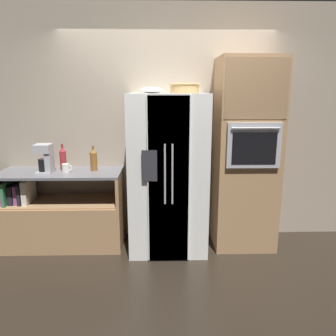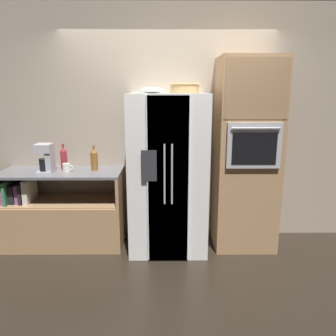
{
  "view_description": "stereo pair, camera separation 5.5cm",
  "coord_description": "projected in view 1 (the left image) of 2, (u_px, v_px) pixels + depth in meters",
  "views": [
    {
      "loc": [
        -0.08,
        -3.52,
        1.83
      ],
      "look_at": [
        -0.0,
        -0.0,
        0.99
      ],
      "focal_mm": 35.0,
      "sensor_mm": 36.0,
      "label": 1
    },
    {
      "loc": [
        -0.03,
        -3.52,
        1.83
      ],
      "look_at": [
        -0.0,
        -0.0,
        0.99
      ],
      "focal_mm": 35.0,
      "sensor_mm": 36.0,
      "label": 2
    }
  ],
  "objects": [
    {
      "name": "ground_plane",
      "position": [
        168.0,
        250.0,
        3.85
      ],
      "size": [
        20.0,
        20.0,
        0.0
      ],
      "primitive_type": "plane",
      "color": "black"
    },
    {
      "name": "bottle_tall",
      "position": [
        94.0,
        160.0,
        3.8
      ],
      "size": [
        0.08,
        0.08,
        0.29
      ],
      "color": "brown",
      "rests_on": "counter_left"
    },
    {
      "name": "wicker_basket",
      "position": [
        185.0,
        88.0,
        3.45
      ],
      "size": [
        0.32,
        0.32,
        0.1
      ],
      "color": "tan",
      "rests_on": "refrigerator"
    },
    {
      "name": "fruit_bowl",
      "position": [
        152.0,
        90.0,
        3.53
      ],
      "size": [
        0.25,
        0.25,
        0.06
      ],
      "color": "white",
      "rests_on": "refrigerator"
    },
    {
      "name": "coffee_maker",
      "position": [
        46.0,
        158.0,
        3.66
      ],
      "size": [
        0.18,
        0.18,
        0.33
      ],
      "color": "#B2B2B7",
      "rests_on": "counter_left"
    },
    {
      "name": "wall_back",
      "position": [
        167.0,
        126.0,
        3.99
      ],
      "size": [
        12.0,
        0.06,
        2.8
      ],
      "color": "tan",
      "rests_on": "ground_plane"
    },
    {
      "name": "mug",
      "position": [
        66.0,
        168.0,
        3.74
      ],
      "size": [
        0.12,
        0.08,
        0.1
      ],
      "color": "silver",
      "rests_on": "counter_left"
    },
    {
      "name": "bottle_short",
      "position": [
        63.0,
        158.0,
        3.85
      ],
      "size": [
        0.08,
        0.08,
        0.31
      ],
      "color": "maroon",
      "rests_on": "counter_left"
    },
    {
      "name": "wall_oven",
      "position": [
        246.0,
        155.0,
        3.77
      ],
      "size": [
        0.7,
        0.65,
        2.18
      ],
      "color": "#A87F56",
      "rests_on": "ground_plane"
    },
    {
      "name": "counter_left",
      "position": [
        62.0,
        218.0,
        3.9
      ],
      "size": [
        1.41,
        0.57,
        0.91
      ],
      "color": "#A87F56",
      "rests_on": "ground_plane"
    },
    {
      "name": "refrigerator",
      "position": [
        168.0,
        174.0,
        3.72
      ],
      "size": [
        0.87,
        0.76,
        1.79
      ],
      "color": "white",
      "rests_on": "ground_plane"
    }
  ]
}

